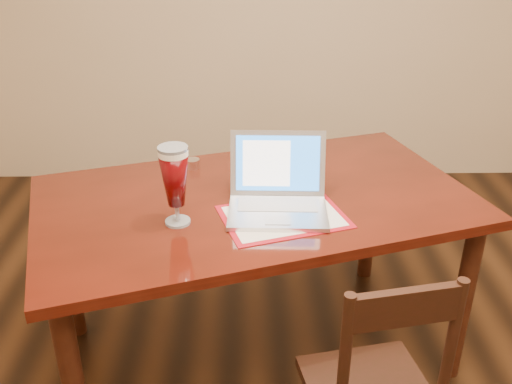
{
  "coord_description": "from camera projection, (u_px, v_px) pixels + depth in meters",
  "views": [
    {
      "loc": [
        -0.38,
        -1.37,
        1.8
      ],
      "look_at": [
        -0.34,
        0.63,
        0.8
      ],
      "focal_mm": 40.0,
      "sensor_mm": 36.0,
      "label": 1
    }
  ],
  "objects": [
    {
      "name": "dining_table",
      "position": [
        254.0,
        216.0,
        2.26
      ],
      "size": [
        1.88,
        1.4,
        1.08
      ],
      "rotation": [
        0.0,
        0.0,
        0.3
      ],
      "color": "#4A1209",
      "rests_on": "ground"
    }
  ]
}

